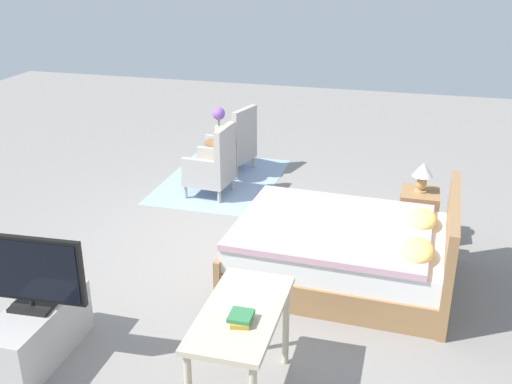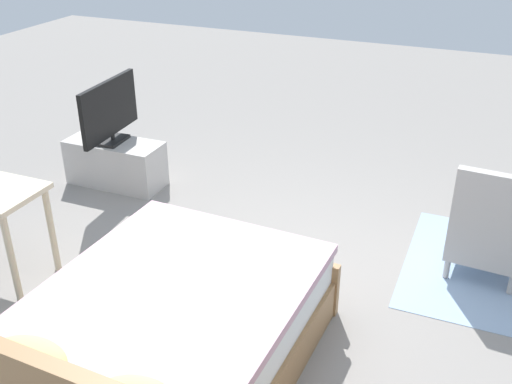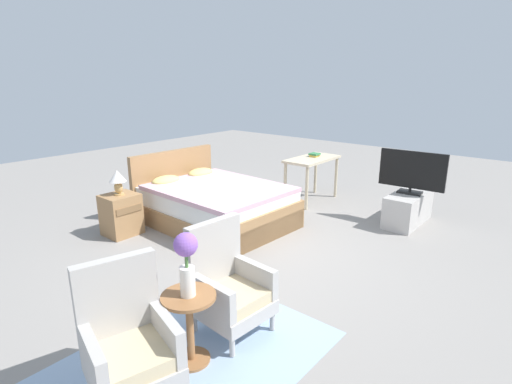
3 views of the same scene
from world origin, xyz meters
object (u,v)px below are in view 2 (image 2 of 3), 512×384
Objects in this scene: armchair_by_window_right at (489,231)px; tv_stand at (116,163)px; bed at (162,341)px; tv_flatscreen at (109,111)px.

tv_stand is at bearing -4.04° from armchair_by_window_right.
bed reaches higher than tv_stand.
armchair_by_window_right is 1.01× the size of tv_flatscreen.
armchair_by_window_right is 3.52m from tv_flatscreen.
armchair_by_window_right reaches higher than tv_stand.
bed reaches higher than armchair_by_window_right.
tv_flatscreen is at bearing 3.41° from tv_stand.
tv_stand is 1.05× the size of tv_flatscreen.
tv_stand is (3.49, -0.25, -0.16)m from armchair_by_window_right.
tv_flatscreen reaches higher than tv_stand.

